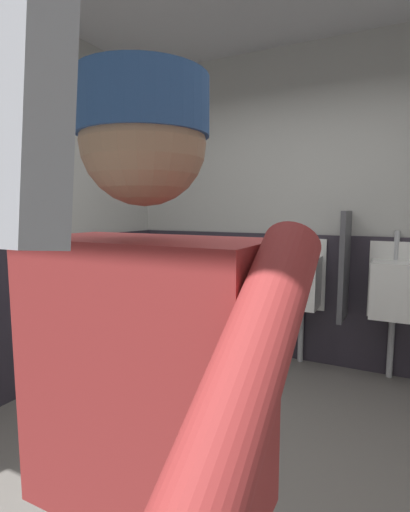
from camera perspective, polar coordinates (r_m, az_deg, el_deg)
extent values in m
cube|color=slate|center=(2.39, 2.34, -29.97)|extent=(4.10, 4.28, 0.04)
cube|color=#B2B2AD|center=(3.72, 14.87, 6.93)|extent=(4.10, 0.12, 2.86)
cube|color=#2D2833|center=(3.74, 14.23, -6.01)|extent=(3.50, 0.03, 1.18)
cube|color=#2D2833|center=(3.18, -27.75, -8.90)|extent=(0.03, 3.68, 1.18)
cube|color=white|center=(3.68, 14.34, -2.52)|extent=(0.40, 0.05, 0.65)
cube|color=white|center=(3.53, 13.70, -3.73)|extent=(0.34, 0.30, 0.45)
cylinder|color=#B7BABF|center=(3.64, 14.44, 2.05)|extent=(0.04, 0.04, 0.24)
cylinder|color=#B7BABF|center=(3.77, 13.95, -10.88)|extent=(0.05, 0.05, 0.55)
cube|color=white|center=(3.60, 26.08, -3.23)|extent=(0.40, 0.05, 0.65)
cube|color=white|center=(3.44, 25.98, -4.51)|extent=(0.34, 0.30, 0.45)
cylinder|color=#B7BABF|center=(3.55, 26.33, 1.44)|extent=(0.04, 0.04, 0.24)
cylinder|color=#B7BABF|center=(3.69, 25.61, -11.78)|extent=(0.05, 0.05, 0.55)
cube|color=#4C4C51|center=(3.41, 19.81, -1.34)|extent=(0.04, 0.40, 0.90)
cube|color=maroon|center=(0.81, -8.40, -16.82)|extent=(0.47, 0.24, 0.54)
cylinder|color=maroon|center=(0.99, -22.10, -13.03)|extent=(0.17, 0.09, 0.56)
cylinder|color=maroon|center=(0.46, 4.59, -20.65)|extent=(0.09, 0.50, 0.39)
sphere|color=tan|center=(0.75, -9.02, 16.07)|extent=(0.23, 0.23, 0.23)
cylinder|color=#335999|center=(0.77, -9.11, 20.78)|extent=(0.24, 0.24, 0.10)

